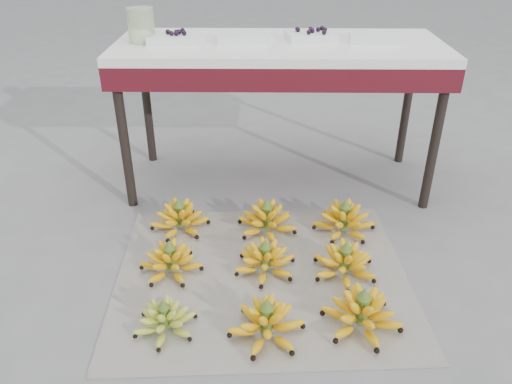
{
  "coord_description": "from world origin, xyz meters",
  "views": [
    {
      "loc": [
        0.03,
        -1.65,
        1.39
      ],
      "look_at": [
        0.01,
        0.32,
        0.27
      ],
      "focal_mm": 35.0,
      "sensor_mm": 36.0,
      "label": 1
    }
  ],
  "objects_px": {
    "tray_far_left": "(174,38)",
    "tray_left": "(242,37)",
    "bunch_mid_left": "(171,261)",
    "newspaper_mat": "(262,276)",
    "tray_right": "(311,36)",
    "bunch_back_left": "(180,218)",
    "bunch_mid_right": "(345,263)",
    "tray_far_right": "(375,37)",
    "bunch_front_right": "(362,313)",
    "bunch_mid_center": "(265,260)",
    "bunch_front_center": "(267,323)",
    "glass_jar": "(141,25)",
    "bunch_front_left": "(165,320)",
    "bunch_back_right": "(344,220)",
    "bunch_back_center": "(267,220)",
    "vendor_table": "(279,60)"
  },
  "relations": [
    {
      "from": "bunch_front_right",
      "to": "bunch_mid_center",
      "type": "distance_m",
      "value": 0.49
    },
    {
      "from": "bunch_front_left",
      "to": "bunch_back_left",
      "type": "relative_size",
      "value": 0.87
    },
    {
      "from": "bunch_mid_right",
      "to": "glass_jar",
      "type": "distance_m",
      "value": 1.52
    },
    {
      "from": "newspaper_mat",
      "to": "bunch_front_center",
      "type": "xyz_separation_m",
      "value": [
        0.02,
        -0.35,
        0.06
      ]
    },
    {
      "from": "bunch_back_left",
      "to": "bunch_back_right",
      "type": "relative_size",
      "value": 1.08
    },
    {
      "from": "bunch_mid_center",
      "to": "bunch_mid_right",
      "type": "distance_m",
      "value": 0.34
    },
    {
      "from": "bunch_front_center",
      "to": "tray_right",
      "type": "xyz_separation_m",
      "value": [
        0.23,
        1.26,
        0.76
      ]
    },
    {
      "from": "newspaper_mat",
      "to": "tray_right",
      "type": "height_order",
      "value": "tray_right"
    },
    {
      "from": "glass_jar",
      "to": "bunch_front_center",
      "type": "bearing_deg",
      "value": -62.49
    },
    {
      "from": "bunch_back_center",
      "to": "tray_far_right",
      "type": "distance_m",
      "value": 1.08
    },
    {
      "from": "bunch_front_left",
      "to": "tray_left",
      "type": "xyz_separation_m",
      "value": [
        0.25,
        1.21,
        0.77
      ]
    },
    {
      "from": "bunch_front_center",
      "to": "bunch_mid_left",
      "type": "relative_size",
      "value": 1.02
    },
    {
      "from": "bunch_front_right",
      "to": "bunch_back_left",
      "type": "xyz_separation_m",
      "value": [
        -0.78,
        0.65,
        -0.0
      ]
    },
    {
      "from": "bunch_mid_left",
      "to": "bunch_back_left",
      "type": "bearing_deg",
      "value": 100.92
    },
    {
      "from": "bunch_mid_right",
      "to": "tray_far_right",
      "type": "bearing_deg",
      "value": 66.36
    },
    {
      "from": "newspaper_mat",
      "to": "bunch_front_right",
      "type": "relative_size",
      "value": 3.46
    },
    {
      "from": "bunch_back_left",
      "to": "bunch_back_center",
      "type": "relative_size",
      "value": 0.87
    },
    {
      "from": "bunch_mid_center",
      "to": "bunch_front_center",
      "type": "bearing_deg",
      "value": -108.73
    },
    {
      "from": "bunch_front_center",
      "to": "tray_far_right",
      "type": "relative_size",
      "value": 1.16
    },
    {
      "from": "tray_far_left",
      "to": "tray_left",
      "type": "relative_size",
      "value": 0.98
    },
    {
      "from": "bunch_front_center",
      "to": "bunch_mid_left",
      "type": "bearing_deg",
      "value": 131.49
    },
    {
      "from": "bunch_mid_right",
      "to": "bunch_back_left",
      "type": "height_order",
      "value": "bunch_back_left"
    },
    {
      "from": "tray_right",
      "to": "bunch_back_right",
      "type": "bearing_deg",
      "value": -74.51
    },
    {
      "from": "bunch_mid_left",
      "to": "tray_left",
      "type": "xyz_separation_m",
      "value": [
        0.28,
        0.87,
        0.76
      ]
    },
    {
      "from": "bunch_mid_right",
      "to": "tray_right",
      "type": "xyz_separation_m",
      "value": [
        -0.11,
        0.9,
        0.76
      ]
    },
    {
      "from": "bunch_front_center",
      "to": "newspaper_mat",
      "type": "bearing_deg",
      "value": 85.9
    },
    {
      "from": "bunch_front_left",
      "to": "bunch_front_center",
      "type": "height_order",
      "value": "bunch_front_center"
    },
    {
      "from": "bunch_mid_center",
      "to": "tray_far_right",
      "type": "distance_m",
      "value": 1.27
    },
    {
      "from": "glass_jar",
      "to": "bunch_back_center",
      "type": "bearing_deg",
      "value": -38.91
    },
    {
      "from": "vendor_table",
      "to": "tray_right",
      "type": "height_order",
      "value": "tray_right"
    },
    {
      "from": "bunch_mid_right",
      "to": "tray_far_right",
      "type": "distance_m",
      "value": 1.18
    },
    {
      "from": "bunch_back_center",
      "to": "tray_far_left",
      "type": "xyz_separation_m",
      "value": [
        -0.47,
        0.51,
        0.76
      ]
    },
    {
      "from": "bunch_mid_left",
      "to": "tray_far_right",
      "type": "xyz_separation_m",
      "value": [
        0.96,
        0.87,
        0.76
      ]
    },
    {
      "from": "tray_far_left",
      "to": "glass_jar",
      "type": "distance_m",
      "value": 0.17
    },
    {
      "from": "bunch_mid_right",
      "to": "tray_right",
      "type": "bearing_deg",
      "value": 86.97
    },
    {
      "from": "bunch_front_center",
      "to": "bunch_mid_right",
      "type": "height_order",
      "value": "bunch_front_center"
    },
    {
      "from": "bunch_back_right",
      "to": "bunch_mid_left",
      "type": "bearing_deg",
      "value": -157.06
    },
    {
      "from": "bunch_back_center",
      "to": "bunch_front_left",
      "type": "bearing_deg",
      "value": -100.67
    },
    {
      "from": "tray_far_left",
      "to": "tray_left",
      "type": "distance_m",
      "value": 0.34
    },
    {
      "from": "tray_far_right",
      "to": "glass_jar",
      "type": "xyz_separation_m",
      "value": [
        -1.18,
        -0.03,
        0.06
      ]
    },
    {
      "from": "newspaper_mat",
      "to": "tray_right",
      "type": "bearing_deg",
      "value": 75.13
    },
    {
      "from": "bunch_front_left",
      "to": "vendor_table",
      "type": "xyz_separation_m",
      "value": [
        0.44,
        1.2,
        0.65
      ]
    },
    {
      "from": "bunch_back_right",
      "to": "tray_far_left",
      "type": "relative_size",
      "value": 1.13
    },
    {
      "from": "bunch_front_left",
      "to": "bunch_front_center",
      "type": "relative_size",
      "value": 0.89
    },
    {
      "from": "bunch_mid_center",
      "to": "glass_jar",
      "type": "relative_size",
      "value": 2.07
    },
    {
      "from": "tray_far_right",
      "to": "glass_jar",
      "type": "relative_size",
      "value": 1.62
    },
    {
      "from": "bunch_mid_left",
      "to": "bunch_back_left",
      "type": "relative_size",
      "value": 0.96
    },
    {
      "from": "bunch_front_right",
      "to": "tray_far_left",
      "type": "distance_m",
      "value": 1.6
    },
    {
      "from": "bunch_front_center",
      "to": "bunch_back_left",
      "type": "relative_size",
      "value": 0.98
    },
    {
      "from": "bunch_front_left",
      "to": "bunch_back_right",
      "type": "relative_size",
      "value": 0.95
    }
  ]
}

